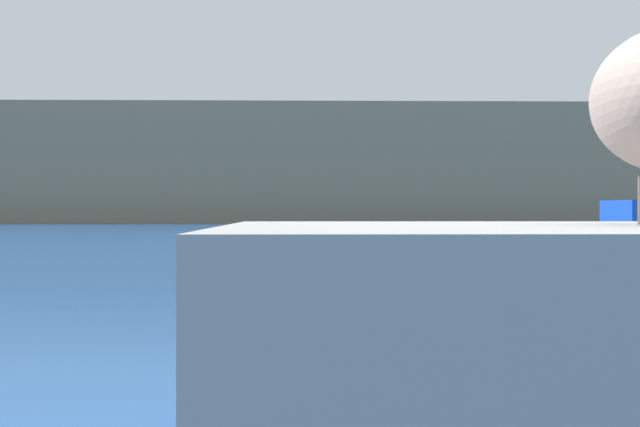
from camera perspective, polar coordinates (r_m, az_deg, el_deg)
name	(u,v)px	position (r m, az deg, el deg)	size (l,w,h in m)	color
hillside_backdrop	(305,166)	(79.85, -0.85, 2.70)	(140.00, 13.40, 9.03)	#7F755B
mooring_buoy	(347,244)	(17.47, 1.56, -1.77)	(0.61, 0.61, 0.61)	yellow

